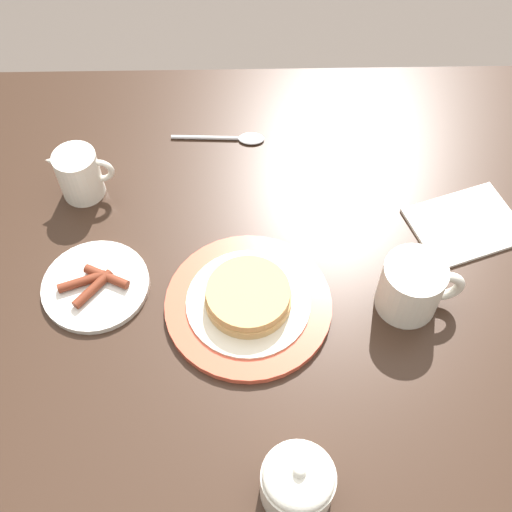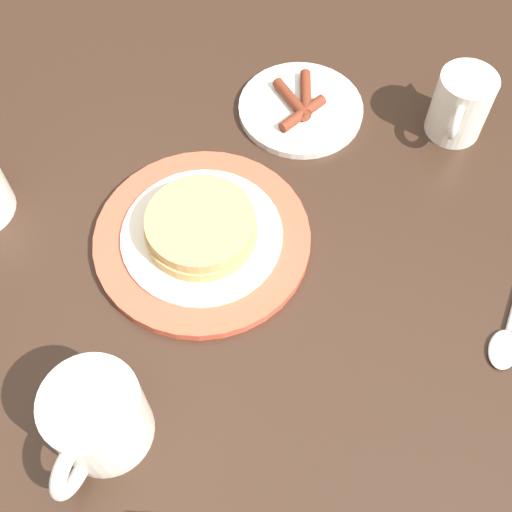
{
  "view_description": "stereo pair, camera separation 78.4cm",
  "coord_description": "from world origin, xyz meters",
  "views": [
    {
      "loc": [
        0.02,
        -0.5,
        1.55
      ],
      "look_at": [
        0.03,
        0.05,
        0.75
      ],
      "focal_mm": 45.0,
      "sensor_mm": 36.0,
      "label": 1
    },
    {
      "loc": [
        0.36,
        0.17,
        1.35
      ],
      "look_at": [
        0.03,
        0.05,
        0.75
      ],
      "focal_mm": 45.0,
      "sensor_mm": 36.0,
      "label": 2
    }
  ],
  "objects": [
    {
      "name": "dining_table",
      "position": [
        0.0,
        0.0,
        0.61
      ],
      "size": [
        1.19,
        1.03,
        0.72
      ],
      "color": "#332116",
      "rests_on": "ground_plane"
    },
    {
      "name": "coffee_mug",
      "position": [
        0.25,
        -0.02,
        0.77
      ],
      "size": [
        0.12,
        0.09,
        0.09
      ],
      "color": "silver",
      "rests_on": "dining_table"
    },
    {
      "name": "pancake_plate",
      "position": [
        0.02,
        -0.02,
        0.74
      ],
      "size": [
        0.25,
        0.25,
        0.05
      ],
      "color": "#DB5138",
      "rests_on": "dining_table"
    },
    {
      "name": "side_plate_bacon",
      "position": [
        -0.21,
        0.01,
        0.73
      ],
      "size": [
        0.16,
        0.16,
        0.02
      ],
      "color": "silver",
      "rests_on": "dining_table"
    },
    {
      "name": "napkin",
      "position": [
        0.37,
        0.12,
        0.73
      ],
      "size": [
        0.2,
        0.18,
        0.01
      ],
      "color": "silver",
      "rests_on": "dining_table"
    },
    {
      "name": "sugar_bowl",
      "position": [
        0.07,
        -0.29,
        0.77
      ],
      "size": [
        0.09,
        0.09,
        0.09
      ],
      "color": "silver",
      "rests_on": "dining_table"
    },
    {
      "name": "creamer_pitcher",
      "position": [
        -0.26,
        0.2,
        0.77
      ],
      "size": [
        0.11,
        0.07,
        0.09
      ],
      "color": "silver",
      "rests_on": "dining_table"
    },
    {
      "name": "spoon",
      "position": [
        -0.0,
        0.32,
        0.73
      ],
      "size": [
        0.17,
        0.03,
        0.01
      ],
      "color": "silver",
      "rests_on": "dining_table"
    },
    {
      "name": "ground_plane",
      "position": [
        0.0,
        0.0,
        0.0
      ],
      "size": [
        8.0,
        8.0,
        0.0
      ],
      "primitive_type": "plane",
      "color": "#51473F"
    }
  ]
}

